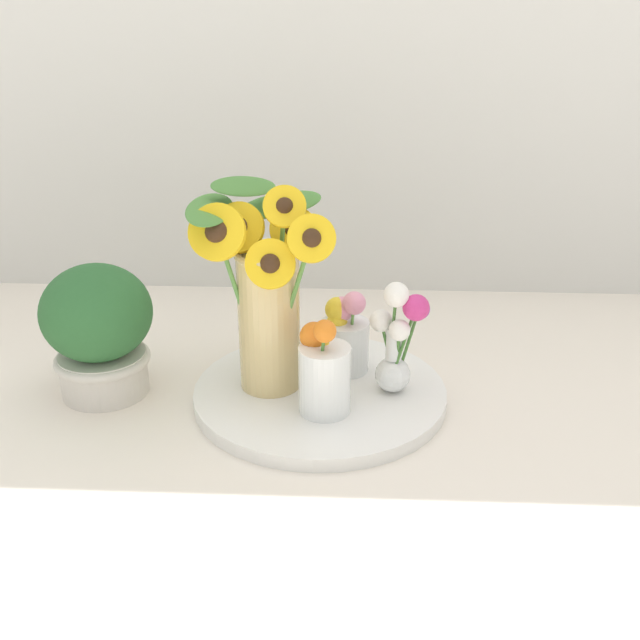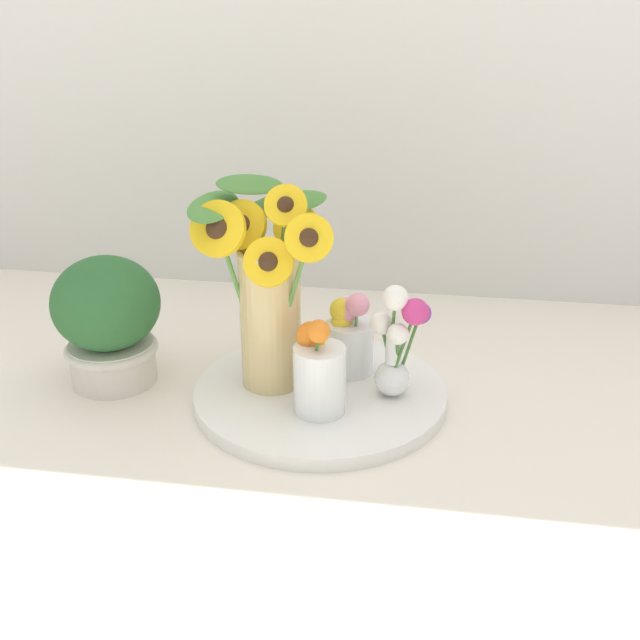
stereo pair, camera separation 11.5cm
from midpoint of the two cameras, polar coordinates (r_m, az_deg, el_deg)
The scene contains 7 objects.
ground_plane at distance 1.17m, azimuth 3.62°, elevation -7.70°, with size 6.00×6.00×0.00m, color silver.
serving_tray at distance 1.21m, azimuth 2.74°, elevation -5.69°, with size 0.41×0.41×0.02m.
mason_jar_sunflowers at distance 1.16m, azimuth -1.19°, elevation 2.03°, with size 0.23×0.19×0.33m.
vase_small_center at distance 1.12m, azimuth 2.85°, elevation -4.06°, with size 0.08×0.08×0.15m.
vase_bulb_right at distance 1.16m, azimuth 8.81°, elevation -1.76°, with size 0.09×0.07×0.19m.
vase_small_back at distance 1.24m, azimuth 4.85°, elevation -1.32°, with size 0.08×0.08×0.14m.
potted_plant at distance 1.26m, azimuth -13.37°, elevation 0.03°, with size 0.18×0.18×0.22m.
Camera 2 is at (0.14, -0.98, 0.61)m, focal length 42.00 mm.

